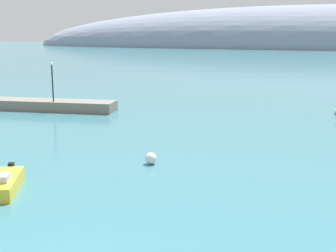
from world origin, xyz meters
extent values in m
cube|color=gray|center=(-23.19, 34.27, 0.62)|extent=(19.36, 5.38, 1.23)
ellipsoid|color=gray|center=(14.73, 237.20, 0.00)|extent=(331.75, 57.75, 43.65)
cube|color=yellow|center=(-9.01, 8.32, 0.42)|extent=(3.55, 4.97, 0.85)
cube|color=black|center=(-10.09, 10.66, 0.64)|extent=(0.51, 0.55, 0.76)
cube|color=#B2B7C1|center=(-8.72, 7.68, 1.05)|extent=(1.43, 1.46, 0.40)
sphere|color=silver|center=(-2.24, 16.43, 0.43)|extent=(0.87, 0.87, 0.87)
cylinder|color=black|center=(-20.79, 33.62, 3.41)|extent=(0.16, 0.16, 4.35)
sphere|color=#EAEACC|center=(-20.79, 33.62, 5.76)|extent=(0.36, 0.36, 0.36)
camera|label=1|loc=(8.80, -14.29, 9.78)|focal=49.18mm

